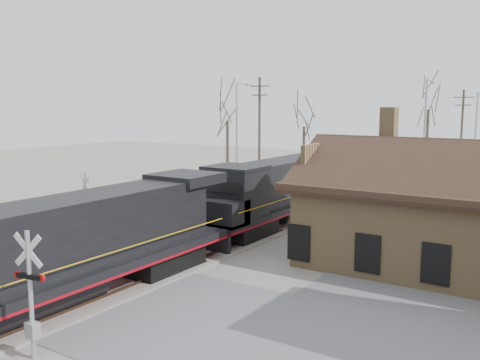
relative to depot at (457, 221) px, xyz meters
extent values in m
plane|color=#9E998F|center=(-11.99, -12.00, -2.41)|extent=(140.00, 140.00, 0.00)
cube|color=#5B5B60|center=(-11.99, -12.00, -2.39)|extent=(60.00, 9.00, 0.03)
cube|color=#9E998F|center=(-11.99, 3.00, -2.35)|extent=(3.40, 90.00, 0.12)
cube|color=#473323|center=(-12.71, 3.00, -2.24)|extent=(0.08, 90.00, 0.14)
cube|color=#473323|center=(-11.27, 3.00, -2.24)|extent=(0.08, 90.00, 0.14)
cube|color=#9E998F|center=(-16.49, 3.00, -2.35)|extent=(3.40, 90.00, 0.12)
cube|color=#473323|center=(-17.21, 3.00, -2.24)|extent=(0.08, 90.00, 0.14)
cube|color=#473323|center=(-15.77, 3.00, -2.24)|extent=(0.08, 90.00, 0.14)
cube|color=#9A7B4F|center=(0.01, 0.00, -0.41)|extent=(14.00, 8.00, 4.00)
cube|color=black|center=(0.01, 0.00, 1.69)|extent=(15.20, 9.20, 0.30)
cube|color=black|center=(0.01, -2.30, 2.69)|extent=(15.00, 4.71, 2.66)
cube|color=black|center=(0.01, 2.30, 2.69)|extent=(15.00, 4.71, 2.66)
cube|color=#9A7B4F|center=(-3.99, 1.50, 4.39)|extent=(0.80, 0.80, 2.20)
cube|color=black|center=(-11.99, -8.06, -1.85)|extent=(2.54, 4.06, 1.02)
cube|color=black|center=(-11.99, -14.66, -1.04)|extent=(3.05, 20.32, 0.36)
cube|color=maroon|center=(-11.99, -14.66, -1.26)|extent=(3.07, 20.32, 0.12)
cube|color=black|center=(-11.99, -13.39, 0.54)|extent=(2.64, 14.73, 2.84)
cube|color=black|center=(-11.99, -0.44, -1.85)|extent=(2.54, 4.06, 1.02)
cube|color=black|center=(-11.99, 12.76, -1.85)|extent=(2.54, 4.06, 1.02)
cube|color=black|center=(-11.99, 6.16, -1.04)|extent=(3.05, 20.32, 0.36)
cube|color=maroon|center=(-11.99, 6.16, -1.26)|extent=(3.07, 20.32, 0.12)
cube|color=black|center=(-11.99, 7.43, 0.54)|extent=(2.64, 14.73, 2.84)
cube|color=black|center=(-11.99, -1.36, 0.54)|extent=(3.05, 2.84, 2.84)
cube|color=black|center=(-11.99, -3.09, -0.32)|extent=(3.05, 1.83, 1.42)
cube|color=black|center=(-11.99, -4.10, -1.85)|extent=(2.84, 0.25, 1.02)
cylinder|color=#A5A8AD|center=(-9.27, -17.14, -0.32)|extent=(0.15, 0.15, 4.18)
cube|color=silver|center=(-9.27, -17.14, 1.15)|extent=(1.08, 0.26, 1.09)
cube|color=silver|center=(-9.27, -17.14, 1.15)|extent=(1.08, 0.26, 1.09)
cube|color=black|center=(-9.27, -17.14, 0.31)|extent=(0.95, 0.33, 0.16)
cylinder|color=#B20C0C|center=(-9.73, -17.24, 0.31)|extent=(0.26, 0.13, 0.25)
cylinder|color=#B20C0C|center=(-8.81, -17.05, 0.31)|extent=(0.26, 0.13, 0.25)
cube|color=#A5A8AD|center=(-9.27, -17.14, -1.47)|extent=(0.42, 0.31, 0.52)
cylinder|color=#A5A8AD|center=(-18.46, -6.93, -0.28)|extent=(0.15, 0.15, 4.26)
cube|color=silver|center=(-18.46, -6.93, 1.22)|extent=(1.09, 0.30, 1.12)
cube|color=silver|center=(-18.46, -6.93, 1.22)|extent=(1.09, 0.30, 1.12)
cube|color=black|center=(-18.46, -6.93, 0.36)|extent=(0.97, 0.37, 0.16)
cylinder|color=#B20C0C|center=(-18.00, -7.04, 0.36)|extent=(0.27, 0.14, 0.26)
cylinder|color=#B20C0C|center=(-18.93, -6.82, 0.36)|extent=(0.27, 0.14, 0.26)
cube|color=#A5A8AD|center=(-18.46, -6.93, -1.45)|extent=(0.43, 0.32, 0.53)
cylinder|color=#A5A8AD|center=(-18.62, 8.78, 2.49)|extent=(0.18, 0.18, 9.80)
cylinder|color=#A5A8AD|center=(-18.62, 9.68, 7.30)|extent=(0.12, 1.80, 0.12)
cube|color=#A5A8AD|center=(-18.62, 10.48, 7.20)|extent=(0.25, 0.50, 0.12)
cylinder|color=#A5A8AD|center=(-4.90, 12.69, 2.53)|extent=(0.18, 0.18, 9.86)
cylinder|color=#A5A8AD|center=(-4.90, 13.59, 7.36)|extent=(0.12, 1.80, 0.12)
cube|color=#A5A8AD|center=(-4.90, 14.39, 7.26)|extent=(0.25, 0.50, 0.12)
cylinder|color=#A5A8AD|center=(-3.11, 22.63, 2.15)|extent=(0.18, 0.18, 9.11)
cylinder|color=#A5A8AD|center=(-3.11, 23.53, 6.60)|extent=(0.12, 1.80, 0.12)
cylinder|color=#382D23|center=(-20.34, 15.18, 2.84)|extent=(0.24, 0.24, 10.49)
cube|color=#382D23|center=(-20.34, 15.18, 7.28)|extent=(2.00, 0.10, 0.10)
cube|color=#382D23|center=(-20.34, 15.18, 6.48)|extent=(1.60, 0.10, 0.10)
cylinder|color=#382D23|center=(-6.06, 32.33, 2.38)|extent=(0.24, 0.24, 9.57)
cube|color=#382D23|center=(-6.06, 32.33, 6.36)|extent=(2.00, 0.10, 0.10)
cube|color=#382D23|center=(-6.06, 32.33, 5.56)|extent=(1.60, 0.10, 0.10)
cylinder|color=#382D23|center=(-25.55, 17.58, 0.79)|extent=(0.32, 0.32, 6.40)
cylinder|color=#382D23|center=(-19.95, 23.59, 0.47)|extent=(0.32, 0.32, 5.75)
cylinder|color=#382D23|center=(-9.88, 33.78, 1.34)|extent=(0.32, 0.32, 7.50)
camera|label=1|loc=(5.05, -27.04, 5.64)|focal=40.00mm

